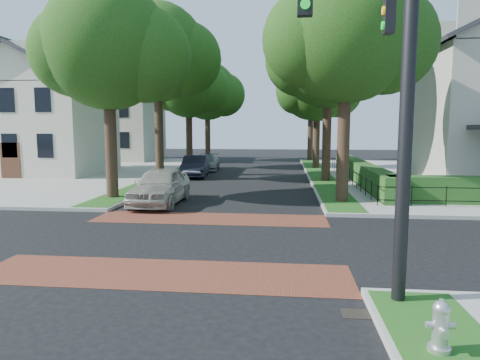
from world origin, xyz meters
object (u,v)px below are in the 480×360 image
parked_car_front (160,186)px  parked_car_middle (195,166)px  fire_hydrant (440,327)px  traffic_signal (394,63)px  parked_car_rear (207,162)px

parked_car_front → parked_car_middle: (-0.75, 11.26, -0.08)m
parked_car_front → fire_hydrant: (8.05, -12.73, -0.31)m
parked_car_front → traffic_signal: bearing=-54.0°
parked_car_front → parked_car_rear: (-0.75, 16.19, -0.19)m
traffic_signal → parked_car_middle: 23.76m
parked_car_front → parked_car_middle: size_ratio=1.07×
parked_car_rear → fire_hydrant: (8.80, -28.92, -0.12)m
parked_car_middle → traffic_signal: bearing=-74.1°
parked_car_middle → parked_car_rear: bearing=84.6°
parked_car_front → parked_car_rear: size_ratio=1.10×
traffic_signal → parked_car_rear: 28.37m
parked_car_rear → traffic_signal: bearing=-77.1°
parked_car_middle → parked_car_rear: parked_car_middle is taller
fire_hydrant → parked_car_rear: bearing=123.0°
parked_car_front → fire_hydrant: size_ratio=6.05×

